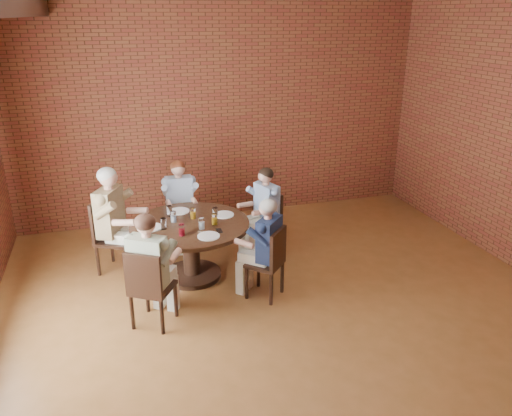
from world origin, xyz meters
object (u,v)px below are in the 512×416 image
object	(u,v)px
diner_a	(263,212)
chair_d	(149,286)
chair_e	(270,260)
chair_c	(110,233)
diner_d	(151,270)
chair_a	(268,220)
dining_table	(191,239)
diner_b	(180,205)
diner_e	(265,249)
diner_c	(115,221)
smartphone	(219,231)
chair_b	(180,212)

from	to	relation	value
diner_a	chair_d	bearing A→B (deg)	-70.59
diner_a	chair_e	distance (m)	1.17
chair_c	chair_e	world-z (taller)	chair_c
chair_e	diner_d	bearing A→B (deg)	-40.74
chair_d	diner_d	bearing A→B (deg)	-90.00
chair_a	diner_d	distance (m)	2.16
chair_a	diner_d	world-z (taller)	diner_d
dining_table	diner_b	distance (m)	0.98
chair_a	chair_e	distance (m)	1.20
diner_a	diner_d	xyz separation A→B (m)	(-1.65, -1.27, 0.02)
diner_e	dining_table	bearing A→B (deg)	-90.00
chair_d	diner_d	xyz separation A→B (m)	(0.04, 0.07, 0.15)
diner_a	chair_e	bearing A→B (deg)	-32.62
diner_b	diner_c	size ratio (longest dim) A/B	0.90
diner_b	chair_d	bearing A→B (deg)	-106.64
dining_table	smartphone	distance (m)	0.51
dining_table	chair_a	bearing A→B (deg)	18.91
diner_b	diner_c	distance (m)	1.04
chair_b	diner_c	bearing A→B (deg)	-145.72
diner_a	chair_b	xyz separation A→B (m)	(-1.05, 0.68, -0.13)
diner_a	diner_b	bearing A→B (deg)	-138.84
diner_e	smartphone	size ratio (longest dim) A/B	9.74
diner_a	diner_e	xyz separation A→B (m)	(-0.33, -1.08, -0.01)
chair_c	diner_e	distance (m)	2.11
diner_d	smartphone	bearing A→B (deg)	-114.90
chair_d	diner_e	size ratio (longest dim) A/B	0.74
chair_a	diner_c	xyz separation A→B (m)	(-2.03, 0.07, 0.21)
diner_d	chair_b	bearing A→B (deg)	-74.75
chair_d	chair_e	size ratio (longest dim) A/B	1.04
chair_c	chair_d	xyz separation A→B (m)	(0.35, -1.48, -0.03)
chair_c	chair_d	bearing A→B (deg)	-138.76
chair_b	chair_e	size ratio (longest dim) A/B	1.02
diner_d	chair_d	bearing A→B (deg)	90.00
chair_c	diner_e	size ratio (longest dim) A/B	0.79
chair_b	smartphone	xyz separation A→B (m)	(0.26, -1.39, 0.26)
diner_a	diner_c	world-z (taller)	diner_c
diner_a	diner_b	size ratio (longest dim) A/B	0.99
diner_c	smartphone	xyz separation A→B (m)	(1.18, -0.81, 0.05)
chair_a	smartphone	bearing A→B (deg)	-68.07
chair_b	chair_d	world-z (taller)	chair_d
diner_a	diner_c	size ratio (longest dim) A/B	0.89
diner_b	chair_b	bearing A→B (deg)	90.00
dining_table	chair_c	distance (m)	1.09
diner_c	diner_e	world-z (taller)	diner_c
chair_a	diner_b	distance (m)	1.27
diner_b	chair_c	size ratio (longest dim) A/B	1.30
chair_b	diner_c	xyz separation A→B (m)	(-0.91, -0.58, 0.21)
chair_a	chair_c	size ratio (longest dim) A/B	0.91
chair_b	diner_c	size ratio (longest dim) A/B	0.64
diner_c	chair_d	distance (m)	1.47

